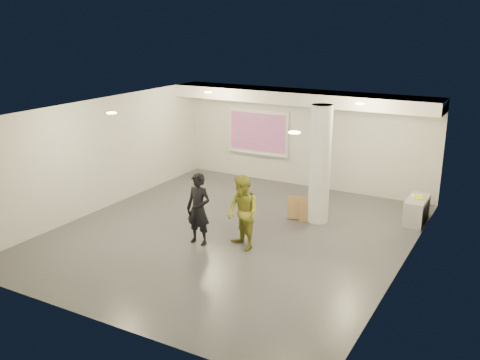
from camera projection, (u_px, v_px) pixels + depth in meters
The scene contains 20 objects.
floor at pixel (232, 234), 12.91m from camera, with size 8.00×9.00×0.01m, color #383B40.
ceiling at pixel (231, 110), 12.05m from camera, with size 8.00×9.00×0.01m, color silver.
wall_back at pixel (305, 138), 16.25m from camera, with size 8.00×0.01×3.00m, color silver.
wall_front at pixel (94, 241), 8.71m from camera, with size 8.00×0.01×3.00m, color silver.
wall_left at pixel (103, 154), 14.34m from camera, with size 0.01×9.00×3.00m, color silver.
wall_right at pixel (406, 201), 10.62m from camera, with size 0.01×9.00×3.00m, color silver.
soffit_band at pixel (300, 97), 15.40m from camera, with size 8.00×1.10×0.36m, color white.
downlight_nw at pixel (208, 92), 15.17m from camera, with size 0.22×0.22×0.02m, color #F8CD92.
downlight_ne at pixel (360, 104), 13.12m from camera, with size 0.22×0.22×0.02m, color #F8CD92.
downlight_sw at pixel (112, 113), 11.82m from camera, with size 0.22×0.22×0.02m, color #F8CD92.
downlight_se at pixel (295, 132), 9.77m from camera, with size 0.22×0.22×0.02m, color #F8CD92.
column at pixel (320, 165), 13.29m from camera, with size 0.52×0.52×3.00m, color white.
projection_screen at pixel (258, 132), 16.94m from camera, with size 2.10×0.13×1.42m.
credenza at pixel (417, 210), 13.54m from camera, with size 0.46×1.11×0.65m, color #A2A4A7.
papers_stack at pixel (417, 196), 13.57m from camera, with size 0.27×0.35×0.02m, color white.
postit_pad at pixel (418, 198), 13.44m from camera, with size 0.22×0.31×0.03m, color #EEFF0E.
cardboard_back at pixel (308, 212), 13.63m from camera, with size 0.48×0.04×0.52m, color olive.
cardboard_front at pixel (298, 208), 13.82m from camera, with size 0.54×0.05×0.60m, color olive.
woman at pixel (199, 209), 12.13m from camera, with size 0.61×0.40×1.67m, color black.
man at pixel (243, 213), 11.87m from camera, with size 0.82×0.64×1.69m, color olive.
Camera 1 is at (6.00, -10.38, 4.96)m, focal length 40.00 mm.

